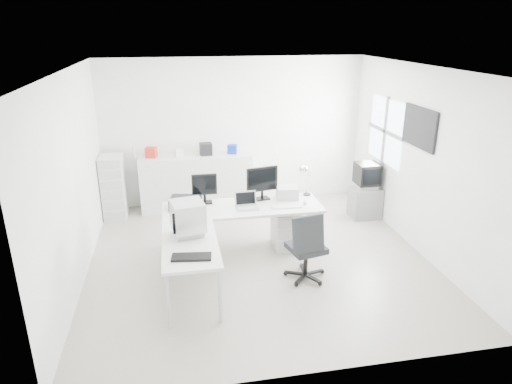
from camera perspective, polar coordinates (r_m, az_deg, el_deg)
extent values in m
cube|color=beige|center=(7.02, 0.30, -8.24)|extent=(5.00, 5.00, 0.01)
cube|color=white|center=(6.19, 0.35, 15.17)|extent=(5.00, 5.00, 0.01)
cube|color=white|center=(8.85, -2.76, 7.50)|extent=(5.00, 0.02, 2.80)
cube|color=white|center=(6.50, -21.87, 1.31)|extent=(0.02, 5.00, 2.80)
cube|color=white|center=(7.35, 19.89, 3.64)|extent=(0.02, 5.00, 2.80)
cube|color=silver|center=(7.27, 3.77, -4.57)|extent=(0.40, 0.50, 0.60)
cube|color=black|center=(6.91, -8.79, -1.35)|extent=(0.51, 0.43, 0.16)
cube|color=silver|center=(6.90, 3.86, -1.82)|extent=(0.46, 0.16, 0.02)
sphere|color=silver|center=(7.01, 6.14, -1.32)|extent=(0.07, 0.07, 0.07)
cube|color=#AAAAAA|center=(7.23, 3.92, -0.07)|extent=(0.36, 0.31, 0.19)
cube|color=black|center=(5.48, -8.07, -8.04)|extent=(0.49, 0.25, 0.03)
cube|color=slate|center=(8.58, 13.45, -1.26)|extent=(0.52, 0.42, 0.57)
cube|color=silver|center=(8.77, -7.44, 1.28)|extent=(2.09, 0.52, 1.05)
cube|color=red|center=(8.60, -12.97, 4.84)|extent=(0.22, 0.21, 0.19)
cube|color=silver|center=(8.59, -9.62, 4.91)|extent=(0.17, 0.15, 0.14)
cube|color=black|center=(8.60, -6.30, 5.37)|extent=(0.23, 0.21, 0.22)
cube|color=#162B9E|center=(8.66, -2.98, 5.38)|extent=(0.21, 0.19, 0.17)
cylinder|color=silver|center=(8.65, -14.96, 4.87)|extent=(0.07, 0.07, 0.22)
cube|color=silver|center=(8.65, -17.38, 0.60)|extent=(0.40, 0.48, 1.16)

